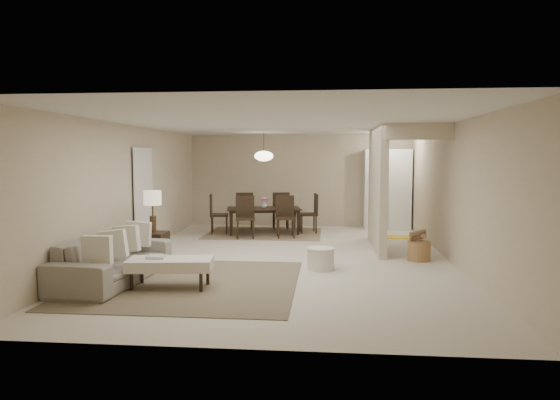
# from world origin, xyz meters

# --- Properties ---
(floor) EXTENTS (9.00, 9.00, 0.00)m
(floor) POSITION_xyz_m (0.00, 0.00, 0.00)
(floor) COLOR beige
(floor) RESTS_ON ground
(ceiling) EXTENTS (9.00, 9.00, 0.00)m
(ceiling) POSITION_xyz_m (0.00, 0.00, 2.50)
(ceiling) COLOR white
(ceiling) RESTS_ON back_wall
(back_wall) EXTENTS (6.00, 0.00, 6.00)m
(back_wall) POSITION_xyz_m (0.00, 4.50, 1.25)
(back_wall) COLOR #C6B396
(back_wall) RESTS_ON floor
(left_wall) EXTENTS (0.00, 9.00, 9.00)m
(left_wall) POSITION_xyz_m (-3.00, 0.00, 1.25)
(left_wall) COLOR #C6B396
(left_wall) RESTS_ON floor
(right_wall) EXTENTS (0.00, 9.00, 9.00)m
(right_wall) POSITION_xyz_m (3.00, 0.00, 1.25)
(right_wall) COLOR #C6B396
(right_wall) RESTS_ON floor
(partition) EXTENTS (0.15, 2.50, 2.50)m
(partition) POSITION_xyz_m (1.80, 1.25, 1.25)
(partition) COLOR #C6B396
(partition) RESTS_ON floor
(doorway) EXTENTS (0.04, 0.90, 2.04)m
(doorway) POSITION_xyz_m (-2.97, 0.60, 1.02)
(doorway) COLOR black
(doorway) RESTS_ON floor
(pantry_cabinet) EXTENTS (1.20, 0.55, 2.10)m
(pantry_cabinet) POSITION_xyz_m (2.35, 4.15, 1.05)
(pantry_cabinet) COLOR white
(pantry_cabinet) RESTS_ON floor
(flush_light) EXTENTS (0.44, 0.44, 0.05)m
(flush_light) POSITION_xyz_m (2.30, 3.20, 2.46)
(flush_light) COLOR white
(flush_light) RESTS_ON ceiling
(living_rug) EXTENTS (3.20, 3.20, 0.01)m
(living_rug) POSITION_xyz_m (-1.28, -2.01, 0.01)
(living_rug) COLOR brown
(living_rug) RESTS_ON floor
(sofa) EXTENTS (2.41, 1.07, 0.69)m
(sofa) POSITION_xyz_m (-2.45, -2.01, 0.34)
(sofa) COLOR gray
(sofa) RESTS_ON floor
(ottoman_bench) EXTENTS (1.26, 0.69, 0.43)m
(ottoman_bench) POSITION_xyz_m (-1.48, -2.31, 0.34)
(ottoman_bench) COLOR silver
(ottoman_bench) RESTS_ON living_rug
(side_table) EXTENTS (0.49, 0.49, 0.52)m
(side_table) POSITION_xyz_m (-2.40, -0.42, 0.26)
(side_table) COLOR black
(side_table) RESTS_ON floor
(table_lamp) EXTENTS (0.32, 0.32, 0.76)m
(table_lamp) POSITION_xyz_m (-2.40, -0.42, 1.08)
(table_lamp) COLOR #47341E
(table_lamp) RESTS_ON side_table
(round_pouf) EXTENTS (0.47, 0.47, 0.36)m
(round_pouf) POSITION_xyz_m (0.67, -0.90, 0.18)
(round_pouf) COLOR silver
(round_pouf) RESTS_ON floor
(wicker_basket) EXTENTS (0.54, 0.54, 0.35)m
(wicker_basket) POSITION_xyz_m (2.45, 0.00, 0.18)
(wicker_basket) COLOR #98693C
(wicker_basket) RESTS_ON floor
(dining_rug) EXTENTS (2.80, 2.10, 0.01)m
(dining_rug) POSITION_xyz_m (-0.79, 2.98, 0.01)
(dining_rug) COLOR #766549
(dining_rug) RESTS_ON floor
(dining_table) EXTENTS (1.95, 1.30, 0.63)m
(dining_table) POSITION_xyz_m (-0.79, 2.98, 0.32)
(dining_table) COLOR black
(dining_table) RESTS_ON dining_rug
(dining_chairs) EXTENTS (2.68, 2.12, 0.99)m
(dining_chairs) POSITION_xyz_m (-0.79, 2.98, 0.49)
(dining_chairs) COLOR black
(dining_chairs) RESTS_ON dining_rug
(vase) EXTENTS (0.16, 0.16, 0.15)m
(vase) POSITION_xyz_m (-0.79, 2.98, 0.71)
(vase) COLOR silver
(vase) RESTS_ON dining_table
(yellow_mat) EXTENTS (0.86, 0.54, 0.01)m
(yellow_mat) POSITION_xyz_m (2.56, 2.69, 0.01)
(yellow_mat) COLOR yellow
(yellow_mat) RESTS_ON floor
(pendant_light) EXTENTS (0.46, 0.46, 0.71)m
(pendant_light) POSITION_xyz_m (-0.79, 2.98, 1.92)
(pendant_light) COLOR #47341E
(pendant_light) RESTS_ON ceiling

